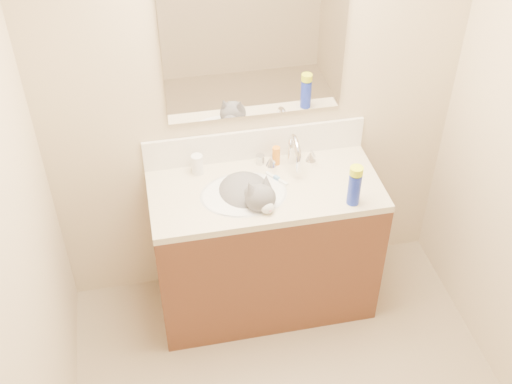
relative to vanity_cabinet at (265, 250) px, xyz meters
name	(u,v)px	position (x,y,z in m)	size (l,w,h in m)	color
room_shell	(328,223)	(0.00, -0.97, 1.08)	(2.24, 2.54, 2.52)	beige
vanity_cabinet	(265,250)	(0.00, 0.00, 0.00)	(1.20, 0.55, 0.82)	#58301E
counter_slab	(265,190)	(0.00, 0.00, 0.43)	(1.20, 0.55, 0.04)	beige
basin	(244,204)	(-0.12, -0.03, 0.38)	(0.45, 0.36, 0.14)	white
faucet	(293,154)	(0.18, 0.14, 0.54)	(0.28, 0.20, 0.21)	silver
cat	(248,197)	(-0.10, -0.02, 0.42)	(0.41, 0.44, 0.32)	#595659
backsplash	(255,144)	(0.00, 0.26, 0.54)	(1.20, 0.02, 0.18)	white
mirror	(255,43)	(0.00, 0.26, 1.13)	(0.90, 0.02, 0.80)	white
pill_bottle	(197,164)	(-0.32, 0.19, 0.51)	(0.06, 0.06, 0.11)	white
pill_label	(197,166)	(-0.32, 0.19, 0.49)	(0.06, 0.06, 0.04)	#D84E24
silver_jar	(260,159)	(0.02, 0.21, 0.48)	(0.05, 0.05, 0.05)	#B7B7BC
amber_bottle	(276,156)	(0.10, 0.19, 0.50)	(0.04, 0.04, 0.11)	orange
toothbrush	(277,178)	(0.07, 0.05, 0.46)	(0.02, 0.15, 0.01)	white
toothbrush_head	(277,178)	(0.07, 0.05, 0.46)	(0.02, 0.03, 0.02)	#659DD8
spray_can	(354,189)	(0.40, -0.20, 0.54)	(0.06, 0.06, 0.18)	#1A2EB8
spray_cap	(356,171)	(0.40, -0.20, 0.65)	(0.07, 0.07, 0.04)	#D4E718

